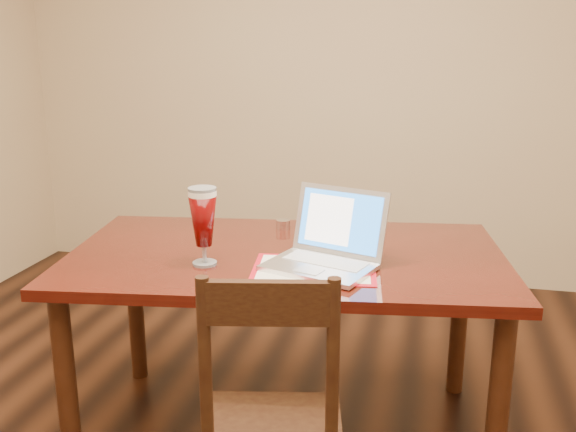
# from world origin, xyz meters

# --- Properties ---
(dining_table) EXTENTS (1.75, 1.14, 1.05)m
(dining_table) POSITION_xyz_m (-0.02, 0.61, 0.68)
(dining_table) COLOR #430F09
(dining_table) RESTS_ON ground
(dining_chair) EXTENTS (0.48, 0.47, 0.97)m
(dining_chair) POSITION_xyz_m (0.09, -0.05, 0.45)
(dining_chair) COLOR #321D0E
(dining_chair) RESTS_ON ground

